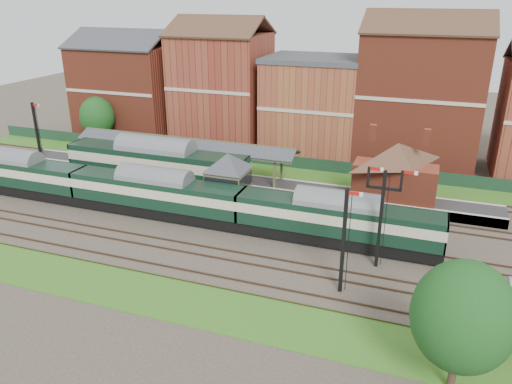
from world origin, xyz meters
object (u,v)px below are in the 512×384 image
(semaphore_bracket, at_px, (382,213))
(dmu_train, at_px, (156,193))
(platform_railcar, at_px, (157,164))
(signal_box, at_px, (228,181))

(semaphore_bracket, distance_m, dmu_train, 21.42)
(dmu_train, bearing_deg, platform_railcar, 119.34)
(semaphore_bracket, distance_m, platform_railcar, 26.46)
(signal_box, height_order, semaphore_bracket, semaphore_bracket)
(signal_box, bearing_deg, dmu_train, -152.02)
(dmu_train, height_order, platform_railcar, platform_railcar)
(signal_box, bearing_deg, semaphore_bracket, -20.92)
(semaphore_bracket, xyz_separation_m, platform_railcar, (-24.81, 9.00, -1.88))
(dmu_train, xyz_separation_m, platform_railcar, (-3.65, 6.50, 0.40))
(semaphore_bracket, height_order, platform_railcar, semaphore_bracket)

